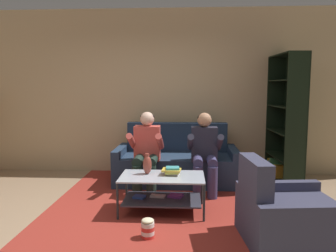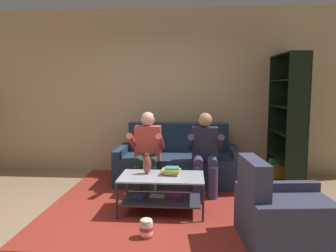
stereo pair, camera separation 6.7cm
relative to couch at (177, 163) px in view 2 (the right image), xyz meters
The scene contains 12 objects.
ground 1.90m from the couch, 105.49° to the right, with size 16.80×16.80×0.00m, color #A08264.
back_partition 1.41m from the couch, 127.48° to the left, with size 8.40×0.12×2.90m, color tan.
couch is the anchor object (origin of this frame).
person_seated_left 0.76m from the couch, 128.69° to the right, with size 0.50×0.58×1.18m.
person_seated_right 0.76m from the couch, 51.35° to the right, with size 0.50×0.58×1.17m.
coffee_table 1.32m from the couch, 95.80° to the right, with size 1.03×0.59×0.46m.
area_rug 0.85m from the couch, 94.78° to the right, with size 3.06×3.26×0.01m.
vase 1.31m from the couch, 104.72° to the right, with size 0.11×0.11×0.26m.
book_stack 1.28m from the couch, 90.65° to the right, with size 0.24×0.20×0.10m.
bookshelf 1.88m from the couch, ahead, with size 0.37×1.01×2.06m.
armchair 2.36m from the couch, 60.58° to the right, with size 0.99×0.93×0.86m.
popcorn_tub 2.06m from the couch, 96.31° to the right, with size 0.14×0.14×0.21m.
Camera 2 is at (0.74, -3.41, 1.55)m, focal length 35.00 mm.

